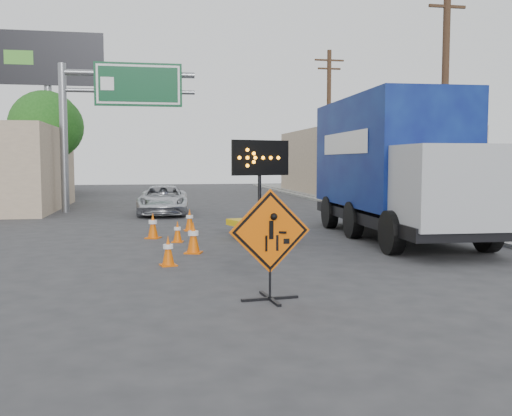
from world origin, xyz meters
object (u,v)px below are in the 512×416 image
object	(u,v)px
arrow_board	(260,217)
pickup_truck	(163,200)
construction_sign	(270,242)
box_truck	(395,174)

from	to	relation	value
arrow_board	pickup_truck	xyz separation A→B (m)	(-2.72, 8.73, -0.02)
pickup_truck	construction_sign	bearing A→B (deg)	-81.98
construction_sign	box_truck	distance (m)	8.98
construction_sign	arrow_board	bearing A→B (deg)	74.25
construction_sign	pickup_truck	size ratio (longest dim) A/B	0.41
pickup_truck	box_truck	size ratio (longest dim) A/B	0.50
box_truck	pickup_truck	bearing A→B (deg)	129.41
pickup_truck	box_truck	xyz separation A→B (m)	(6.89, -9.02, 1.32)
arrow_board	pickup_truck	world-z (taller)	arrow_board
arrow_board	pickup_truck	bearing A→B (deg)	89.37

